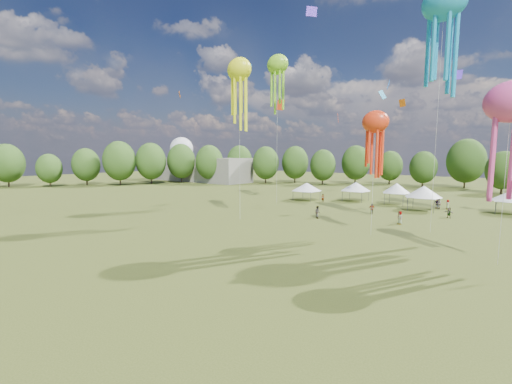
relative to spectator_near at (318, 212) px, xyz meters
The scene contains 9 objects.
ground 36.43m from the spectator_near, 78.70° to the right, with size 300.00×300.00×0.00m, color #384416.
spectator_near is the anchor object (origin of this frame).
spectators_far 18.44m from the spectator_near, 54.71° to the left, with size 22.55×18.32×1.87m.
festival_tents 19.63m from the spectator_near, 74.56° to the left, with size 37.86×11.62×4.05m.
show_kites 24.50m from the spectator_near, 14.97° to the left, with size 43.87×23.63×32.28m.
small_kites 30.25m from the spectator_near, 42.23° to the left, with size 78.22×57.22×43.33m.
treeline 27.58m from the spectator_near, 83.05° to the left, with size 201.57×95.24×13.43m.
hangar 74.39m from the spectator_near, 150.78° to the left, with size 40.00×12.00×8.00m, color gray.
radome 91.71m from the spectator_near, 152.40° to the left, with size 9.00×9.00×16.00m.
Camera 1 is at (13.79, -5.72, 8.98)m, focal length 22.74 mm.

